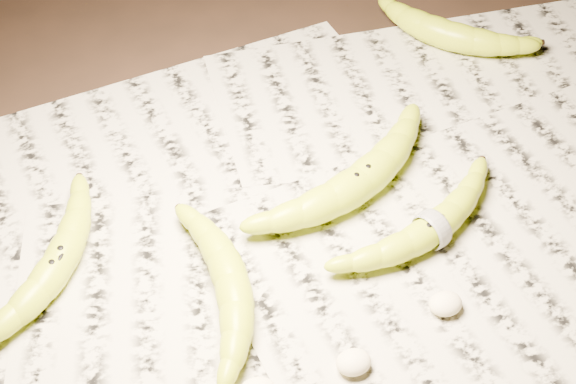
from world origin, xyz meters
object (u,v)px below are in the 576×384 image
object	(u,v)px
banana_left_b	(232,281)
banana_upper_b	(448,32)
banana_taped	(432,227)
banana_upper_a	(460,38)
banana_left_a	(56,262)
banana_center	(360,180)

from	to	relation	value
banana_left_b	banana_upper_b	distance (m)	0.47
banana_taped	banana_upper_a	distance (m)	0.33
banana_left_a	banana_upper_a	distance (m)	0.57
banana_left_b	banana_center	world-z (taller)	banana_center
banana_taped	banana_upper_b	size ratio (longest dim) A/B	1.09
banana_center	banana_upper_b	size ratio (longest dim) A/B	1.24
banana_center	banana_taped	xyz separation A→B (m)	(0.05, -0.08, -0.00)
banana_left_b	banana_left_a	bearing A→B (deg)	67.30
banana_taped	banana_left_a	bearing A→B (deg)	147.26
banana_left_a	banana_center	distance (m)	0.32
banana_center	banana_taped	size ratio (longest dim) A/B	1.14
banana_left_b	banana_upper_a	xyz separation A→B (m)	(0.38, 0.28, -0.00)
banana_center	banana_upper_a	size ratio (longest dim) A/B	1.36
banana_left_a	banana_upper_b	distance (m)	0.57
banana_center	banana_taped	bearing A→B (deg)	-84.91
banana_center	banana_upper_b	bearing A→B (deg)	20.58
banana_left_b	banana_upper_a	distance (m)	0.47
banana_left_a	banana_left_b	distance (m)	0.17
banana_left_b	banana_upper_b	world-z (taller)	banana_upper_b
banana_left_b	banana_upper_b	bearing A→B (deg)	-48.45
banana_left_a	banana_taped	xyz separation A→B (m)	(0.37, -0.07, -0.00)
banana_left_a	banana_upper_a	xyz separation A→B (m)	(0.53, 0.21, -0.00)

